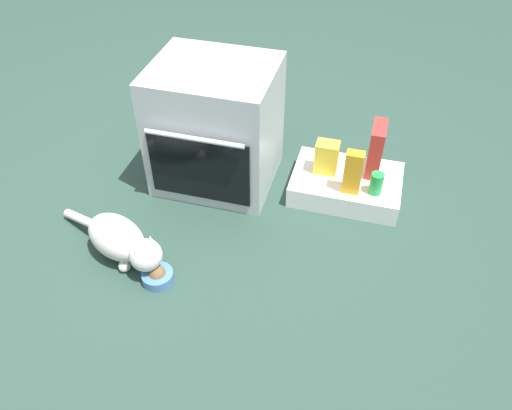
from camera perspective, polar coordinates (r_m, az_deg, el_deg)
The scene contains 9 objects.
ground at distance 2.71m, azimuth -6.49°, elevation -1.26°, with size 8.00×8.00×0.00m, color #284238.
oven at distance 2.75m, azimuth -4.44°, elevation 8.66°, with size 0.62×0.58×0.67m.
pantry_cabinet at distance 2.83m, azimuth 9.91°, elevation 2.25°, with size 0.57×0.40×0.12m, color white.
food_bowl at distance 2.42m, azimuth -10.82°, elevation -7.69°, with size 0.14×0.14×0.08m.
cat at distance 2.48m, azimuth -14.63°, elevation -3.81°, with size 0.65×0.34×0.22m.
snack_bag at distance 2.75m, azimuth 7.80°, elevation 5.23°, with size 0.12×0.09×0.18m, color yellow.
soda_can at distance 2.68m, azimuth 13.16°, elevation 2.32°, with size 0.07×0.07×0.12m, color green.
cereal_box at distance 2.78m, azimuth 13.11°, elevation 6.03°, with size 0.07×0.18×0.28m, color #B72D28.
juice_carton at distance 2.63m, azimuth 10.67°, elevation 3.55°, with size 0.09×0.06×0.24m, color orange.
Camera 1 is at (0.81, -1.80, 1.85)m, focal length 36.20 mm.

